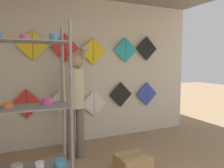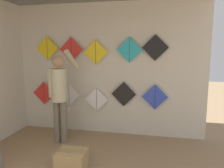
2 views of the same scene
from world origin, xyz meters
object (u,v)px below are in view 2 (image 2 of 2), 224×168
at_px(shopkeeper, 60,91).
at_px(kite_8, 129,50).
at_px(kite_6, 71,49).
at_px(cardboard_box, 72,159).
at_px(kite_5, 47,48).
at_px(kite_1, 69,96).
at_px(kite_2, 97,100).
at_px(kite_9, 155,48).
at_px(kite_3, 124,94).
at_px(kite_4, 155,97).
at_px(kite_0, 44,93).
at_px(kite_7, 96,52).

relative_size(shopkeeper, kite_8, 3.47).
bearing_deg(shopkeeper, kite_6, 95.55).
xyz_separation_m(cardboard_box, kite_5, (-1.14, 1.51, 1.72)).
height_order(shopkeeper, kite_1, shopkeeper).
height_order(kite_2, kite_9, kite_9).
relative_size(kite_3, kite_6, 1.00).
xyz_separation_m(kite_1, kite_5, (-0.48, 0.00, 1.05)).
xyz_separation_m(kite_4, kite_8, (-0.54, 0.00, 0.96)).
relative_size(kite_1, kite_5, 1.26).
bearing_deg(kite_5, cardboard_box, -52.75).
bearing_deg(kite_1, kite_9, 0.02).
bearing_deg(kite_0, kite_5, 0.00).
bearing_deg(kite_0, kite_9, 0.00).
bearing_deg(kite_7, kite_5, 180.00).
distance_m(kite_0, kite_9, 2.68).
distance_m(kite_4, kite_8, 1.10).
relative_size(shopkeeper, kite_3, 3.47).
height_order(kite_1, kite_4, kite_4).
bearing_deg(kite_3, shopkeeper, -151.25).
bearing_deg(kite_8, kite_7, 180.00).
distance_m(cardboard_box, kite_3, 1.78).
height_order(kite_3, kite_8, kite_8).
distance_m(shopkeeper, kite_8, 1.62).
relative_size(kite_1, kite_3, 1.26).
bearing_deg(kite_6, kite_4, 0.00).
xyz_separation_m(kite_1, kite_3, (1.24, 0.00, 0.09)).
xyz_separation_m(kite_2, kite_7, (-0.01, 0.00, 1.03)).
height_order(kite_0, kite_2, kite_0).
height_order(cardboard_box, kite_4, kite_4).
height_order(kite_1, kite_9, kite_9).
height_order(cardboard_box, kite_6, kite_6).
distance_m(kite_3, kite_5, 1.97).
relative_size(kite_1, kite_9, 1.26).
relative_size(shopkeeper, kite_2, 3.47).
relative_size(shopkeeper, kite_4, 3.47).
bearing_deg(kite_8, kite_2, 180.00).
distance_m(shopkeeper, kite_2, 0.89).
height_order(kite_5, kite_8, kite_5).
bearing_deg(kite_5, kite_3, 0.00).
xyz_separation_m(shopkeeper, kite_3, (1.15, 0.63, -0.14)).
xyz_separation_m(kite_2, kite_3, (0.60, 0.00, 0.15)).
bearing_deg(shopkeeper, kite_7, 54.71).
distance_m(cardboard_box, kite_1, 1.77).
distance_m(kite_1, kite_4, 1.89).
relative_size(kite_1, kite_2, 1.26).
xyz_separation_m(kite_2, kite_4, (1.25, 0.00, 0.12)).
relative_size(kite_0, kite_5, 1.00).
relative_size(kite_4, kite_7, 1.00).
height_order(kite_0, kite_8, kite_8).
relative_size(kite_0, kite_9, 1.00).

